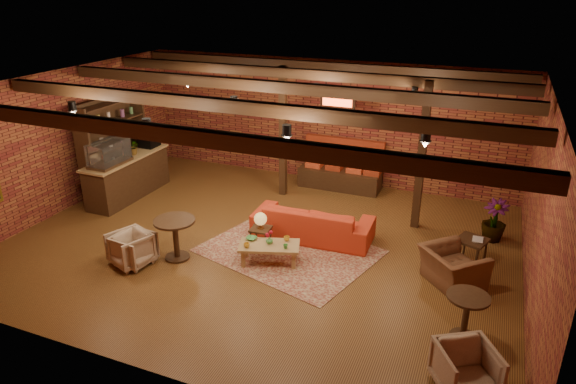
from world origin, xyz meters
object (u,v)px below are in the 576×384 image
at_px(armchair_b, 130,247).
at_px(round_table_right, 467,310).
at_px(side_table_book, 472,241).
at_px(armchair_far, 467,368).
at_px(side_table_lamp, 260,222).
at_px(coffee_table, 269,246).
at_px(armchair_right, 453,262).
at_px(sofa, 313,222).
at_px(armchair_a, 134,248).
at_px(plant_tall, 501,180).
at_px(round_table_left, 175,232).

xyz_separation_m(armchair_b, round_table_right, (6.06, 0.13, 0.14)).
relative_size(side_table_book, armchair_far, 0.87).
bearing_deg(side_table_lamp, armchair_b, -144.54).
bearing_deg(coffee_table, armchair_far, -28.61).
bearing_deg(side_table_book, armchair_far, -86.79).
xyz_separation_m(armchair_right, armchair_far, (0.44, -2.61, -0.07)).
height_order(coffee_table, side_table_lamp, side_table_lamp).
relative_size(sofa, armchair_far, 3.34).
relative_size(side_table_lamp, armchair_right, 0.80).
relative_size(armchair_a, round_table_right, 0.92).
bearing_deg(sofa, side_table_lamp, 45.72).
bearing_deg(round_table_right, side_table_lamp, 161.66).
height_order(armchair_right, armchair_far, armchair_right).
bearing_deg(side_table_book, plant_tall, 74.40).
bearing_deg(armchair_right, side_table_lamp, 48.61).
height_order(sofa, side_table_book, sofa).
bearing_deg(sofa, armchair_right, 163.60).
height_order(sofa, round_table_left, round_table_left).
xyz_separation_m(coffee_table, side_table_lamp, (-0.36, 0.41, 0.26)).
relative_size(armchair_a, plant_tall, 0.26).
bearing_deg(side_table_book, armchair_a, -158.38).
height_order(sofa, armchair_a, sofa).
height_order(sofa, plant_tall, plant_tall).
bearing_deg(coffee_table, plant_tall, 33.75).
xyz_separation_m(side_table_lamp, armchair_b, (-2.05, -1.46, -0.26)).
relative_size(side_table_lamp, plant_tall, 0.30).
bearing_deg(armchair_right, sofa, 32.17).
xyz_separation_m(side_table_lamp, armchair_right, (3.68, 0.15, -0.17)).
xyz_separation_m(coffee_table, armchair_right, (3.31, 0.56, 0.09)).
relative_size(armchair_right, plant_tall, 0.38).
xyz_separation_m(side_table_book, armchair_far, (0.19, -3.38, -0.15)).
bearing_deg(sofa, plant_tall, -161.39).
xyz_separation_m(round_table_left, armchair_a, (-0.62, -0.48, -0.22)).
height_order(round_table_left, armchair_right, armchair_right).
bearing_deg(plant_tall, armchair_a, -149.92).
relative_size(armchair_a, side_table_book, 1.06).
distance_m(sofa, side_table_lamp, 1.20).
height_order(sofa, coffee_table, sofa).
distance_m(armchair_a, armchair_far, 6.19).
bearing_deg(round_table_left, armchair_far, -15.52).
bearing_deg(armchair_right, plant_tall, -60.19).
xyz_separation_m(coffee_table, armchair_a, (-2.34, -1.01, -0.01)).
distance_m(side_table_lamp, plant_tall, 4.88).
relative_size(armchair_b, armchair_far, 0.96).
xyz_separation_m(round_table_left, side_table_book, (5.29, 1.86, -0.03)).
bearing_deg(side_table_lamp, round_table_right, -18.34).
distance_m(sofa, plant_tall, 3.87).
xyz_separation_m(armchair_right, round_table_right, (0.33, -1.48, 0.05)).
bearing_deg(round_table_right, armchair_right, 102.76).
distance_m(round_table_right, plant_tall, 3.65).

